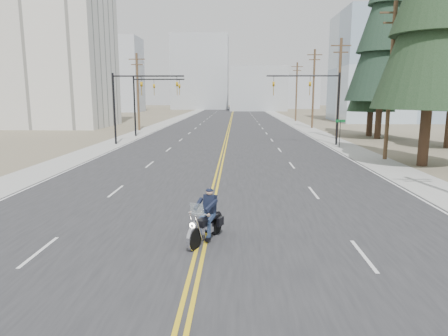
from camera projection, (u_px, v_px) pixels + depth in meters
ground_plane at (182, 329)px, 8.33m from camera, size 400.00×400.00×0.00m
road at (231, 121)px, 77.17m from camera, size 20.00×200.00×0.01m
sidewalk_left at (172, 121)px, 77.52m from camera, size 3.00×200.00×0.01m
sidewalk_right at (290, 121)px, 76.82m from camera, size 3.00×200.00×0.01m
traffic_mast_left at (134, 94)px, 39.19m from camera, size 7.10×0.26×7.00m
traffic_mast_right at (318, 94)px, 38.65m from camera, size 7.10×0.26×7.00m
traffic_mast_far at (148, 95)px, 47.08m from camera, size 6.10×0.26×7.00m
street_sign at (340, 128)px, 37.18m from camera, size 0.90×0.06×2.62m
utility_pole_b at (390, 80)px, 29.50m from camera, size 2.20×0.30×11.50m
utility_pole_c at (339, 87)px, 44.30m from camera, size 2.20×0.30×11.00m
utility_pole_d at (313, 88)px, 59.00m from camera, size 2.20×0.30×11.50m
utility_pole_e at (296, 91)px, 75.77m from camera, size 2.20×0.30×11.00m
utility_pole_left at (138, 91)px, 54.94m from camera, size 2.20×0.30×10.50m
apartment_block at (46, 28)px, 60.60m from camera, size 18.00×14.00×30.00m
glass_building at (402, 68)px, 74.41m from camera, size 24.00×16.00×20.00m
haze_bldg_a at (117, 75)px, 120.54m from camera, size 14.00×12.00×22.00m
haze_bldg_b at (258, 89)px, 129.77m from camera, size 18.00×14.00×14.00m
haze_bldg_c at (373, 81)px, 113.68m from camera, size 16.00×12.00×18.00m
haze_bldg_d at (200, 73)px, 144.06m from camera, size 20.00×15.00×26.00m
haze_bldg_e at (298, 93)px, 154.01m from camera, size 14.00×14.00×12.00m
haze_bldg_f at (87, 86)px, 136.28m from camera, size 12.00×12.00×16.00m
motorcyclist at (206, 216)px, 13.18m from camera, size 1.75×2.46×1.77m
conifer_tall at (385, 26)px, 43.12m from camera, size 7.66×7.66×21.27m
conifer_far at (373, 64)px, 46.97m from camera, size 5.54×5.54×14.84m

